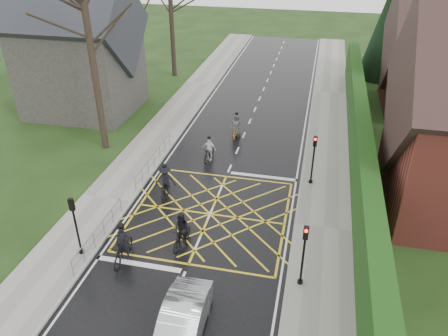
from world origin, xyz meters
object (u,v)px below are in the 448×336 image
at_px(cyclist_lead, 236,128).
at_px(car, 181,325).
at_px(cyclist_front, 209,151).
at_px(cyclist_mid, 165,184).
at_px(cyclist_back, 182,233).
at_px(cyclist_rear, 123,248).

distance_m(cyclist_lead, car, 17.76).
xyz_separation_m(cyclist_front, car, (2.49, -13.76, 0.10)).
bearing_deg(cyclist_lead, cyclist_front, -104.50).
xyz_separation_m(cyclist_mid, cyclist_lead, (2.40, 8.48, -0.10)).
bearing_deg(cyclist_mid, cyclist_back, -70.50).
bearing_deg(car, cyclist_front, 98.11).
distance_m(cyclist_back, cyclist_mid, 4.62).
height_order(cyclist_rear, cyclist_front, cyclist_rear).
xyz_separation_m(cyclist_rear, cyclist_mid, (0.08, 5.60, 0.08)).
xyz_separation_m(cyclist_rear, car, (3.95, -3.63, 0.06)).
relative_size(cyclist_back, cyclist_front, 1.10).
xyz_separation_m(cyclist_back, car, (1.61, -5.20, 0.02)).
relative_size(cyclist_rear, cyclist_lead, 1.13).
bearing_deg(cyclist_rear, cyclist_back, 32.00).
xyz_separation_m(cyclist_back, cyclist_front, (-0.88, 8.56, -0.08)).
relative_size(cyclist_rear, cyclist_back, 1.11).
distance_m(cyclist_front, car, 13.98).
height_order(cyclist_rear, cyclist_back, cyclist_rear).
xyz_separation_m(cyclist_back, cyclist_mid, (-2.26, 4.03, 0.03)).
bearing_deg(cyclist_front, car, -71.32).
height_order(cyclist_rear, cyclist_lead, cyclist_rear).
relative_size(cyclist_rear, cyclist_front, 1.21).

